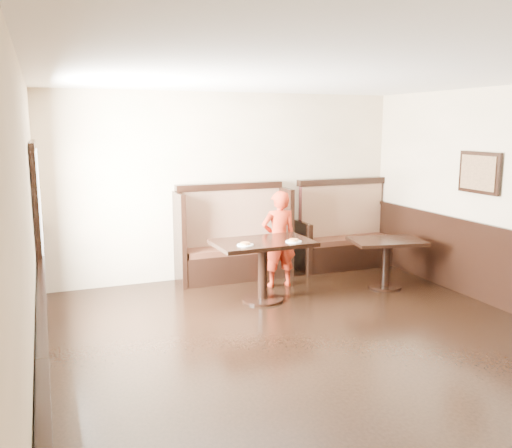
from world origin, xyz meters
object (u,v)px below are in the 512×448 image
table_main (263,255)px  child (279,239)px  booth_main (233,244)px  booth_neighbor (344,238)px  table_neighbor (386,252)px

table_main → child: child is taller
child → booth_main: bearing=-50.7°
booth_neighbor → child: booth_neighbor is taller
booth_neighbor → table_main: size_ratio=1.26×
table_neighbor → booth_neighbor: bearing=98.7°
booth_main → table_neighbor: 2.28m
booth_main → table_main: (0.00, -1.19, 0.10)m
table_main → child: (0.47, 0.53, 0.07)m
booth_main → table_main: 1.20m
booth_neighbor → child: bearing=-155.9°
child → table_main: bearing=52.7°
booth_main → table_neighbor: bearing=-34.2°
table_neighbor → table_main: bearing=-171.1°
booth_neighbor → booth_main: bearing=179.9°
booth_main → table_main: size_ratio=1.34×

